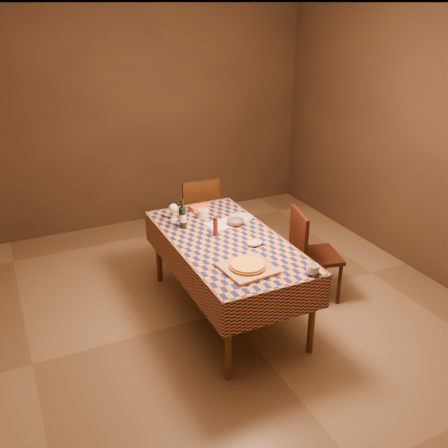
# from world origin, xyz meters

# --- Properties ---
(room) EXTENTS (5.00, 5.10, 2.70)m
(room) POSITION_xyz_m (0.00, 0.00, 1.35)
(room) COLOR brown
(room) RESTS_ON ground
(dining_table) EXTENTS (0.94, 1.84, 0.77)m
(dining_table) POSITION_xyz_m (0.00, 0.00, 0.69)
(dining_table) COLOR brown
(dining_table) RESTS_ON ground
(cutting_board) EXTENTS (0.42, 0.42, 0.02)m
(cutting_board) POSITION_xyz_m (-0.09, -0.57, 0.78)
(cutting_board) COLOR #987947
(cutting_board) RESTS_ON dining_table
(pizza) EXTENTS (0.33, 0.33, 0.03)m
(pizza) POSITION_xyz_m (-0.09, -0.57, 0.81)
(pizza) COLOR #9B4C19
(pizza) RESTS_ON cutting_board
(pepper_mill) EXTENTS (0.06, 0.06, 0.19)m
(pepper_mill) POSITION_xyz_m (-0.06, 0.11, 0.86)
(pepper_mill) COLOR #461410
(pepper_mill) RESTS_ON dining_table
(bowl) EXTENTS (0.21, 0.21, 0.05)m
(bowl) POSITION_xyz_m (0.22, 0.25, 0.80)
(bowl) COLOR #624A52
(bowl) RESTS_ON dining_table
(wine_glass) EXTENTS (0.09, 0.09, 0.17)m
(wine_glass) POSITION_xyz_m (-0.27, 0.61, 0.89)
(wine_glass) COLOR silver
(wine_glass) RESTS_ON dining_table
(wine_bottle) EXTENTS (0.09, 0.09, 0.28)m
(wine_bottle) POSITION_xyz_m (-0.26, 0.40, 0.88)
(wine_bottle) COLOR black
(wine_bottle) RESTS_ON dining_table
(deli_tub) EXTENTS (0.13, 0.13, 0.09)m
(deli_tub) POSITION_xyz_m (0.01, 0.53, 0.81)
(deli_tub) COLOR silver
(deli_tub) RESTS_ON dining_table
(takeout_container) EXTENTS (0.18, 0.13, 0.04)m
(takeout_container) POSITION_xyz_m (0.05, 0.73, 0.79)
(takeout_container) COLOR #CF551B
(takeout_container) RESTS_ON dining_table
(white_plate) EXTENTS (0.29, 0.29, 0.01)m
(white_plate) POSITION_xyz_m (0.34, 0.37, 0.78)
(white_plate) COLOR silver
(white_plate) RESTS_ON dining_table
(tumbler) EXTENTS (0.13, 0.13, 0.08)m
(tumbler) POSITION_xyz_m (0.33, -0.85, 0.81)
(tumbler) COLOR white
(tumbler) RESTS_ON dining_table
(flour_patch) EXTENTS (0.32, 0.27, 0.00)m
(flour_patch) POSITION_xyz_m (0.11, 0.32, 0.77)
(flour_patch) COLOR silver
(flour_patch) RESTS_ON dining_table
(flour_bag) EXTENTS (0.16, 0.12, 0.04)m
(flour_bag) POSITION_xyz_m (0.17, -0.21, 0.79)
(flour_bag) COLOR #AEB5DF
(flour_bag) RESTS_ON dining_table
(chair_far) EXTENTS (0.45, 0.45, 0.93)m
(chair_far) POSITION_xyz_m (0.24, 1.24, 0.52)
(chair_far) COLOR black
(chair_far) RESTS_ON ground
(chair_right) EXTENTS (0.52, 0.51, 0.93)m
(chair_right) POSITION_xyz_m (0.84, -0.10, 0.52)
(chair_right) COLOR black
(chair_right) RESTS_ON ground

